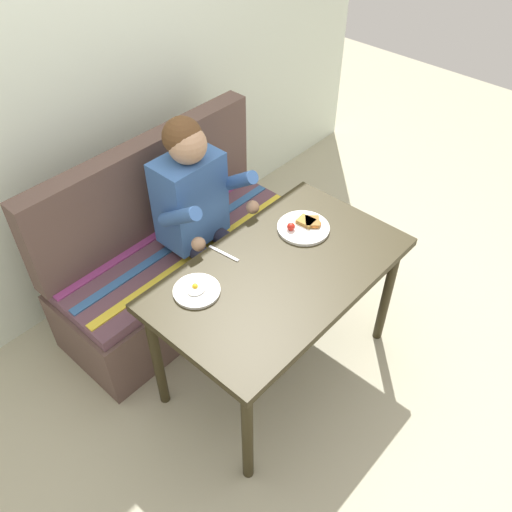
{
  "coord_description": "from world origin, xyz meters",
  "views": [
    {
      "loc": [
        -1.36,
        -1.08,
        2.44
      ],
      "look_at": [
        0.0,
        0.15,
        0.72
      ],
      "focal_mm": 38.02,
      "sensor_mm": 36.0,
      "label": 1
    }
  ],
  "objects_px": {
    "person": "(200,207)",
    "plate_eggs": "(197,291)",
    "fork": "(224,253)",
    "plate_breakfast": "(304,227)",
    "table": "(280,282)",
    "couch": "(176,256)"
  },
  "relations": [
    {
      "from": "table",
      "to": "fork",
      "type": "relative_size",
      "value": 7.06
    },
    {
      "from": "person",
      "to": "fork",
      "type": "xyz_separation_m",
      "value": [
        -0.16,
        -0.33,
        -0.01
      ]
    },
    {
      "from": "plate_eggs",
      "to": "fork",
      "type": "bearing_deg",
      "value": 18.55
    },
    {
      "from": "table",
      "to": "plate_breakfast",
      "type": "distance_m",
      "value": 0.32
    },
    {
      "from": "table",
      "to": "plate_breakfast",
      "type": "height_order",
      "value": "plate_breakfast"
    },
    {
      "from": "table",
      "to": "fork",
      "type": "height_order",
      "value": "fork"
    },
    {
      "from": "person",
      "to": "plate_breakfast",
      "type": "xyz_separation_m",
      "value": [
        0.23,
        -0.49,
        0.0
      ]
    },
    {
      "from": "couch",
      "to": "plate_eggs",
      "type": "height_order",
      "value": "couch"
    },
    {
      "from": "plate_breakfast",
      "to": "plate_eggs",
      "type": "bearing_deg",
      "value": 172.8
    },
    {
      "from": "couch",
      "to": "plate_eggs",
      "type": "relative_size",
      "value": 7.03
    },
    {
      "from": "person",
      "to": "plate_eggs",
      "type": "xyz_separation_m",
      "value": [
        -0.41,
        -0.41,
        -0.0
      ]
    },
    {
      "from": "plate_breakfast",
      "to": "plate_eggs",
      "type": "relative_size",
      "value": 1.25
    },
    {
      "from": "person",
      "to": "fork",
      "type": "bearing_deg",
      "value": -115.93
    },
    {
      "from": "person",
      "to": "plate_eggs",
      "type": "distance_m",
      "value": 0.58
    },
    {
      "from": "person",
      "to": "plate_breakfast",
      "type": "distance_m",
      "value": 0.54
    },
    {
      "from": "table",
      "to": "plate_eggs",
      "type": "xyz_separation_m",
      "value": [
        -0.35,
        0.18,
        0.09
      ]
    },
    {
      "from": "plate_breakfast",
      "to": "person",
      "type": "bearing_deg",
      "value": 115.44
    },
    {
      "from": "table",
      "to": "person",
      "type": "height_order",
      "value": "person"
    },
    {
      "from": "person",
      "to": "table",
      "type": "bearing_deg",
      "value": -95.89
    },
    {
      "from": "person",
      "to": "plate_eggs",
      "type": "relative_size",
      "value": 5.92
    },
    {
      "from": "plate_eggs",
      "to": "fork",
      "type": "relative_size",
      "value": 1.2
    },
    {
      "from": "table",
      "to": "plate_eggs",
      "type": "relative_size",
      "value": 5.86
    }
  ]
}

